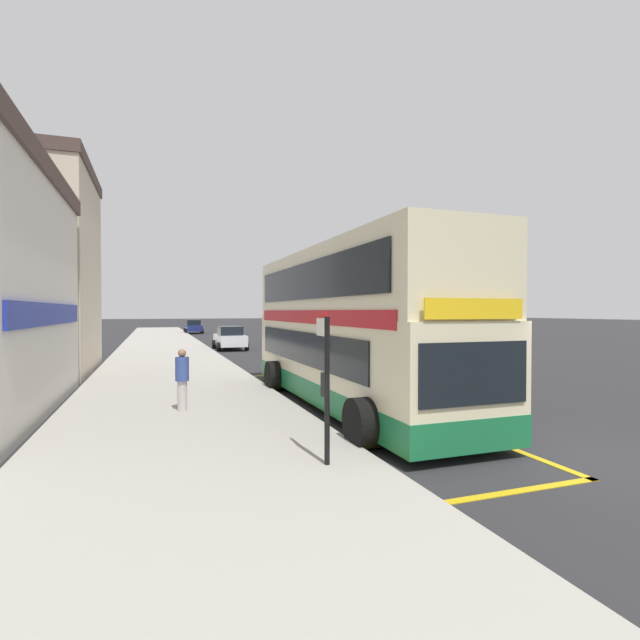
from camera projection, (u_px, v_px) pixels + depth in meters
ground_plane at (252, 343)px, 38.63m from camera, size 260.00×260.00×0.00m
pavement_near at (163, 345)px, 36.29m from camera, size 6.00×76.00×0.14m
double_decker_bus at (348, 333)px, 13.31m from camera, size 3.25×11.18×4.40m
bus_bay_markings at (346, 405)px, 13.31m from camera, size 2.97×13.61×0.01m
bus_stop_sign at (325, 373)px, 7.81m from camera, size 0.09×0.51×2.52m
parked_car_navy_kerbside at (194, 327)px, 55.74m from camera, size 2.09×4.20×1.62m
parked_car_white_far at (230, 338)px, 32.50m from camera, size 2.09×4.20×1.62m
parked_car_teal_ahead at (297, 335)px, 36.46m from camera, size 2.09×4.20×1.62m
parked_car_maroon_behind at (380, 343)px, 27.47m from camera, size 2.09×4.20×1.62m
pedestrian_waiting_near_sign at (182, 377)px, 11.93m from camera, size 0.34×0.34×1.57m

